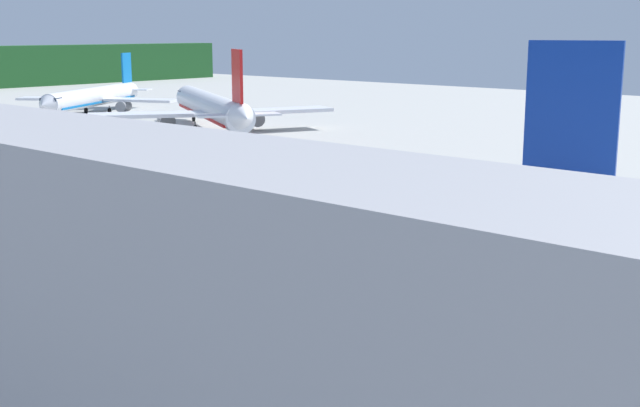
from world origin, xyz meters
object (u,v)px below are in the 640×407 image
crew_marshaller (124,261)px  airliner_foreground (285,188)px  cargo_container_near (34,282)px  airliner_mid_apron (212,108)px  crew_loader_left (300,325)px  cargo_container_mid (50,244)px  service_truck_fuel (489,223)px  airliner_far_taxiway (95,97)px

crew_marshaller → airliner_foreground: bearing=-4.9°
airliner_foreground → cargo_container_near: (-15.31, 1.33, -2.41)m
crew_marshaller → airliner_mid_apron: bearing=45.2°
crew_marshaller → crew_loader_left: crew_marshaller is taller
cargo_container_mid → crew_marshaller: (0.41, -6.30, 0.15)m
airliner_mid_apron → crew_marshaller: size_ratio=18.62×
service_truck_fuel → crew_loader_left: service_truck_fuel is taller
airliner_foreground → crew_loader_left: (-11.22, -11.71, -2.44)m
airliner_far_taxiway → crew_loader_left: size_ratio=17.03×
service_truck_fuel → cargo_container_mid: service_truck_fuel is taller
cargo_container_near → cargo_container_mid: cargo_container_near is taller
service_truck_fuel → cargo_container_near: 24.97m
airliner_mid_apron → crew_loader_left: size_ratio=20.44×
crew_loader_left → cargo_container_mid: bearing=89.5°
cargo_container_near → service_truck_fuel: bearing=-25.0°
airliner_far_taxiway → cargo_container_near: size_ratio=13.37×
airliner_far_taxiway → cargo_container_mid: bearing=-124.9°
airliner_foreground → service_truck_fuel: 11.92m
airliner_mid_apron → cargo_container_mid: (-44.74, -38.36, -2.05)m
service_truck_fuel → crew_loader_left: size_ratio=4.18×
airliner_far_taxiway → service_truck_fuel: (-29.47, -85.05, -1.02)m
airliner_foreground → crew_loader_left: airliner_foreground is taller
airliner_mid_apron → airliner_far_taxiway: 30.43m
airliner_mid_apron → cargo_container_mid: 58.97m
cargo_container_mid → airliner_foreground: bearing=-33.1°
cargo_container_near → cargo_container_mid: bearing=54.0°
airliner_far_taxiway → crew_loader_left: bearing=-118.7°
service_truck_fuel → cargo_container_mid: (-18.36, 16.42, -0.56)m
cargo_container_mid → crew_loader_left: 18.92m
airliner_foreground → crew_loader_left: 16.40m
cargo_container_mid → airliner_far_taxiway: bearing=55.1°
airliner_foreground → airliner_mid_apron: size_ratio=1.24×
airliner_mid_apron → cargo_container_near: size_ratio=16.05×
cargo_container_near → crew_loader_left: bearing=-72.6°
airliner_far_taxiway → crew_marshaller: (-47.42, -74.93, -1.44)m
airliner_far_taxiway → airliner_foreground: bearing=-115.9°
cargo_container_mid → crew_marshaller: bearing=-86.3°
cargo_container_mid → crew_marshaller: 6.31m
crew_marshaller → crew_loader_left: bearing=-92.7°
crew_marshaller → service_truck_fuel: bearing=-29.4°
cargo_container_mid → cargo_container_near: bearing=-126.0°
crew_loader_left → airliner_far_taxiway: bearing=61.3°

